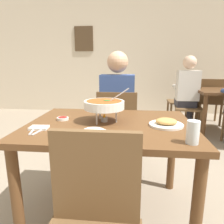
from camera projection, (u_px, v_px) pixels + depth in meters
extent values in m
plane|color=gray|center=(110.00, 212.00, 1.70)|extent=(16.00, 16.00, 0.00)
cube|color=beige|center=(127.00, 49.00, 4.91)|extent=(10.00, 0.10, 3.00)
cube|color=#4C3823|center=(84.00, 39.00, 4.89)|extent=(0.44, 0.03, 0.56)
cube|color=brown|center=(110.00, 126.00, 1.54)|extent=(1.20, 0.91, 0.04)
cylinder|color=brown|center=(17.00, 200.00, 1.29)|extent=(0.07, 0.07, 0.72)
cylinder|color=brown|center=(197.00, 212.00, 1.19)|extent=(0.07, 0.07, 0.72)
cylinder|color=brown|center=(60.00, 149.00, 2.06)|extent=(0.07, 0.07, 0.72)
cylinder|color=brown|center=(172.00, 154.00, 1.95)|extent=(0.07, 0.07, 0.72)
cube|color=brown|center=(118.00, 130.00, 2.41)|extent=(0.44, 0.44, 0.03)
cube|color=brown|center=(117.00, 114.00, 2.17)|extent=(0.42, 0.04, 0.45)
cylinder|color=brown|center=(134.00, 142.00, 2.63)|extent=(0.04, 0.04, 0.42)
cylinder|color=brown|center=(104.00, 141.00, 2.67)|extent=(0.04, 0.04, 0.42)
cylinder|color=brown|center=(134.00, 155.00, 2.26)|extent=(0.04, 0.04, 0.42)
cylinder|color=brown|center=(99.00, 154.00, 2.30)|extent=(0.04, 0.04, 0.42)
cylinder|color=#2D2D38|center=(126.00, 146.00, 2.47)|extent=(0.10, 0.10, 0.45)
cylinder|color=#2D2D38|center=(110.00, 145.00, 2.49)|extent=(0.10, 0.10, 0.45)
cube|color=#2D2D38|center=(118.00, 124.00, 2.38)|extent=(0.32, 0.32, 0.12)
cube|color=#334C8C|center=(117.00, 98.00, 2.23)|extent=(0.36, 0.20, 0.50)
sphere|color=tan|center=(118.00, 62.00, 2.14)|extent=(0.22, 0.22, 0.22)
cylinder|color=#334C8C|center=(132.00, 100.00, 2.42)|extent=(0.08, 0.28, 0.08)
cylinder|color=#334C8C|center=(105.00, 99.00, 2.45)|extent=(0.08, 0.28, 0.08)
cube|color=brown|center=(96.00, 177.00, 0.96)|extent=(0.42, 0.04, 0.45)
cylinder|color=silver|center=(116.00, 116.00, 1.55)|extent=(0.01, 0.01, 0.10)
cylinder|color=silver|center=(100.00, 113.00, 1.64)|extent=(0.01, 0.01, 0.10)
cylinder|color=silver|center=(97.00, 118.00, 1.49)|extent=(0.01, 0.01, 0.10)
torus|color=silver|center=(104.00, 109.00, 1.55)|extent=(0.21, 0.21, 0.01)
cylinder|color=#B2B2B7|center=(104.00, 119.00, 1.57)|extent=(0.05, 0.05, 0.04)
cone|color=orange|center=(104.00, 115.00, 1.56)|extent=(0.02, 0.02, 0.04)
cylinder|color=white|center=(104.00, 105.00, 1.54)|extent=(0.30, 0.30, 0.06)
cylinder|color=#994C1E|center=(104.00, 102.00, 1.54)|extent=(0.26, 0.26, 0.01)
ellipsoid|color=#388433|center=(107.00, 100.00, 1.53)|extent=(0.05, 0.03, 0.01)
cylinder|color=silver|center=(117.00, 97.00, 1.54)|extent=(0.18, 0.01, 0.13)
cylinder|color=white|center=(94.00, 136.00, 1.25)|extent=(0.24, 0.24, 0.01)
ellipsoid|color=white|center=(94.00, 132.00, 1.24)|extent=(0.15, 0.13, 0.04)
cylinder|color=white|center=(166.00, 125.00, 1.47)|extent=(0.24, 0.24, 0.01)
ellipsoid|color=tan|center=(166.00, 121.00, 1.46)|extent=(0.15, 0.13, 0.04)
cylinder|color=white|center=(63.00, 119.00, 1.62)|extent=(0.09, 0.09, 0.02)
cylinder|color=maroon|center=(63.00, 117.00, 1.62)|extent=(0.07, 0.07, 0.01)
cube|color=white|center=(39.00, 128.00, 1.40)|extent=(0.12, 0.09, 0.02)
cube|color=silver|center=(33.00, 131.00, 1.35)|extent=(0.05, 0.17, 0.01)
cube|color=silver|center=(40.00, 131.00, 1.35)|extent=(0.04, 0.17, 0.01)
cylinder|color=silver|center=(193.00, 132.00, 1.13)|extent=(0.07, 0.07, 0.13)
cylinder|color=gold|center=(193.00, 136.00, 1.14)|extent=(0.06, 0.06, 0.08)
cylinder|color=#51331C|center=(204.00, 118.00, 3.24)|extent=(0.07, 0.07, 0.72)
cylinder|color=#51331C|center=(192.00, 108.00, 3.90)|extent=(0.07, 0.07, 0.72)
cylinder|color=brown|center=(223.00, 128.00, 3.21)|extent=(0.04, 0.04, 0.42)
cube|color=brown|center=(188.00, 108.00, 3.56)|extent=(0.50, 0.50, 0.03)
cube|color=brown|center=(188.00, 93.00, 3.70)|extent=(0.42, 0.10, 0.45)
cylinder|color=brown|center=(176.00, 123.00, 3.48)|extent=(0.04, 0.04, 0.42)
cylinder|color=brown|center=(201.00, 124.00, 3.39)|extent=(0.04, 0.04, 0.42)
cylinder|color=brown|center=(175.00, 117.00, 3.84)|extent=(0.04, 0.04, 0.42)
cylinder|color=brown|center=(197.00, 119.00, 3.75)|extent=(0.04, 0.04, 0.42)
cube|color=brown|center=(179.00, 102.00, 4.14)|extent=(0.44, 0.44, 0.03)
cube|color=brown|center=(191.00, 90.00, 4.07)|extent=(0.04, 0.42, 0.45)
cylinder|color=brown|center=(168.00, 110.00, 4.40)|extent=(0.04, 0.04, 0.42)
cylinder|color=brown|center=(171.00, 115.00, 4.03)|extent=(0.04, 0.04, 0.42)
cylinder|color=brown|center=(186.00, 111.00, 4.36)|extent=(0.04, 0.04, 0.42)
cylinder|color=brown|center=(191.00, 115.00, 3.99)|extent=(0.04, 0.04, 0.42)
cube|color=brown|center=(209.00, 102.00, 4.13)|extent=(0.50, 0.50, 0.03)
cube|color=brown|center=(213.00, 91.00, 3.88)|extent=(0.42, 0.10, 0.45)
cylinder|color=brown|center=(216.00, 111.00, 4.31)|extent=(0.04, 0.04, 0.42)
cylinder|color=brown|center=(196.00, 110.00, 4.40)|extent=(0.04, 0.04, 0.42)
cylinder|color=brown|center=(221.00, 116.00, 3.95)|extent=(0.04, 0.04, 0.42)
cylinder|color=brown|center=(199.00, 115.00, 4.04)|extent=(0.04, 0.04, 0.42)
cylinder|color=#2D2D38|center=(189.00, 118.00, 3.73)|extent=(0.10, 0.10, 0.45)
cylinder|color=#2D2D38|center=(178.00, 118.00, 3.74)|extent=(0.10, 0.10, 0.45)
cube|color=#2D2D38|center=(185.00, 103.00, 3.63)|extent=(0.32, 0.32, 0.12)
cube|color=beige|center=(188.00, 86.00, 3.48)|extent=(0.36, 0.20, 0.50)
sphere|color=beige|center=(190.00, 62.00, 3.39)|extent=(0.22, 0.22, 0.22)
cylinder|color=beige|center=(194.00, 87.00, 3.67)|extent=(0.08, 0.28, 0.08)
cylinder|color=beige|center=(176.00, 87.00, 3.70)|extent=(0.08, 0.28, 0.08)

